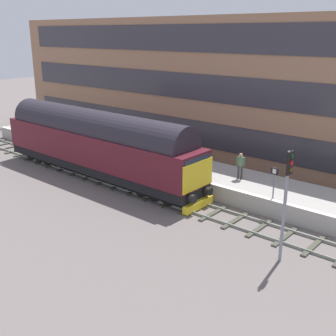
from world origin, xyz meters
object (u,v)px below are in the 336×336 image
(signal_post_near, at_px, (286,193))
(platform_number_sign, at_px, (274,178))
(waiting_passenger, at_px, (240,163))
(diesel_locomotive, at_px, (96,142))

(signal_post_near, relative_size, platform_number_sign, 2.89)
(platform_number_sign, bearing_deg, signal_post_near, -148.07)
(signal_post_near, bearing_deg, waiting_passenger, 44.43)
(waiting_passenger, bearing_deg, diesel_locomotive, 1.19)
(diesel_locomotive, relative_size, platform_number_sign, 10.17)
(platform_number_sign, distance_m, waiting_passenger, 3.45)
(diesel_locomotive, height_order, waiting_passenger, diesel_locomotive)
(diesel_locomotive, bearing_deg, platform_number_sign, -81.01)
(signal_post_near, bearing_deg, diesel_locomotive, 81.58)
(diesel_locomotive, height_order, platform_number_sign, diesel_locomotive)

